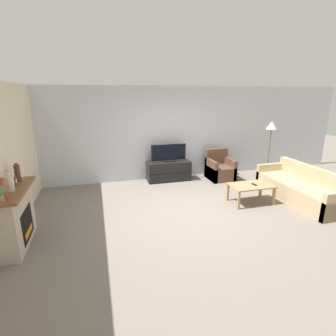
{
  "coord_description": "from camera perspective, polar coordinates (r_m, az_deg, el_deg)",
  "views": [
    {
      "loc": [
        -1.83,
        -5.02,
        2.51
      ],
      "look_at": [
        -0.3,
        0.52,
        0.85
      ],
      "focal_mm": 28.0,
      "sensor_mm": 36.0,
      "label": 1
    }
  ],
  "objects": [
    {
      "name": "ground_plane",
      "position": [
        5.9,
        4.18,
        -9.1
      ],
      "size": [
        24.0,
        24.0,
        0.0
      ],
      "primitive_type": "plane",
      "color": "slate"
    },
    {
      "name": "wall_back",
      "position": [
        7.73,
        -1.61,
        7.47
      ],
      "size": [
        12.0,
        0.06,
        2.7
      ],
      "color": "silver",
      "rests_on": "ground"
    },
    {
      "name": "wall_left",
      "position": [
        5.38,
        -31.93,
        1.21
      ],
      "size": [
        0.06,
        12.0,
        2.7
      ],
      "color": "beige",
      "rests_on": "ground"
    },
    {
      "name": "fireplace",
      "position": [
        5.1,
        -30.15,
        -9.17
      ],
      "size": [
        0.42,
        1.31,
        1.01
      ],
      "color": "#B7A893",
      "rests_on": "ground"
    },
    {
      "name": "mantel_vase_left",
      "position": [
        4.52,
        -32.25,
        -3.73
      ],
      "size": [
        0.08,
        0.08,
        0.32
      ],
      "color": "#994C3D",
      "rests_on": "fireplace"
    },
    {
      "name": "mantel_vase_centre_left",
      "position": [
        4.8,
        -31.28,
        -2.75
      ],
      "size": [
        0.14,
        0.14,
        0.3
      ],
      "color": "beige",
      "rests_on": "fireplace"
    },
    {
      "name": "mantel_vase_right",
      "position": [
        5.24,
        -29.96,
        -0.87
      ],
      "size": [
        0.1,
        0.1,
        0.33
      ],
      "color": "#512D23",
      "rests_on": "fireplace"
    },
    {
      "name": "mantel_clock",
      "position": [
        5.02,
        -30.51,
        -2.61
      ],
      "size": [
        0.08,
        0.11,
        0.15
      ],
      "color": "brown",
      "rests_on": "fireplace"
    },
    {
      "name": "potted_plant",
      "position": [
        4.38,
        -32.8,
        -4.61
      ],
      "size": [
        0.14,
        0.14,
        0.24
      ],
      "color": "#936B4C",
      "rests_on": "fireplace"
    },
    {
      "name": "tv_stand",
      "position": [
        7.71,
        0.15,
        -0.64
      ],
      "size": [
        1.26,
        0.49,
        0.58
      ],
      "color": "black",
      "rests_on": "ground"
    },
    {
      "name": "tv",
      "position": [
        7.57,
        0.15,
        3.15
      ],
      "size": [
        1.03,
        0.18,
        0.51
      ],
      "color": "black",
      "rests_on": "tv_stand"
    },
    {
      "name": "armchair",
      "position": [
        8.01,
        11.17,
        -0.32
      ],
      "size": [
        0.7,
        0.76,
        0.87
      ],
      "color": "brown",
      "rests_on": "ground"
    },
    {
      "name": "coffee_table",
      "position": [
        6.41,
        17.61,
        -4.0
      ],
      "size": [
        0.98,
        0.59,
        0.45
      ],
      "color": "#A37F56",
      "rests_on": "ground"
    },
    {
      "name": "remote",
      "position": [
        6.41,
        18.27,
        -3.43
      ],
      "size": [
        0.06,
        0.15,
        0.02
      ],
      "rotation": [
        0.0,
        0.0,
        0.15
      ],
      "color": "black",
      "rests_on": "coffee_table"
    },
    {
      "name": "couch",
      "position": [
        7.1,
        27.08,
        -4.12
      ],
      "size": [
        0.89,
        2.33,
        0.78
      ],
      "color": "tan",
      "rests_on": "ground"
    },
    {
      "name": "floor_lamp",
      "position": [
        7.93,
        21.54,
        7.58
      ],
      "size": [
        0.3,
        0.3,
        1.75
      ],
      "color": "black",
      "rests_on": "ground"
    }
  ]
}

